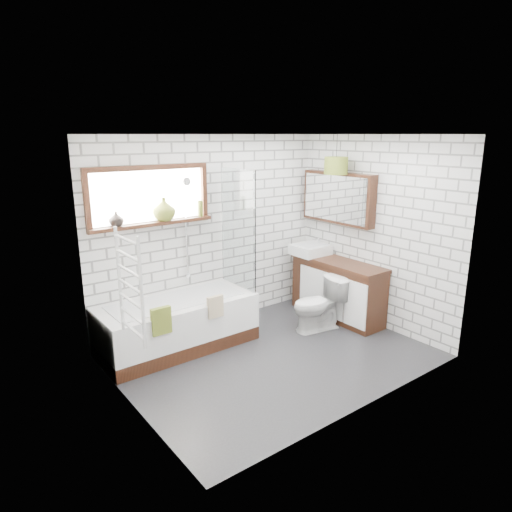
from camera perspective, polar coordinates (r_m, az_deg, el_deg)
floor at (r=5.44m, az=2.22°, el=-12.44°), size 3.40×2.60×0.01m
ceiling at (r=4.83m, az=2.53°, el=15.03°), size 3.40×2.60×0.01m
wall_back at (r=6.02m, az=-5.57°, el=2.93°), size 3.40×0.01×2.50m
wall_front at (r=4.11m, az=14.05°, el=-3.19°), size 3.40×0.01×2.50m
wall_left at (r=4.16m, az=-16.10°, el=-3.13°), size 0.01×2.60×2.50m
wall_right at (r=6.19m, az=14.64°, el=2.84°), size 0.01×2.60×2.50m
window at (r=5.50m, az=-13.07°, el=7.29°), size 1.52×0.16×0.68m
towel_radiator at (r=4.19m, az=-15.48°, el=-3.67°), size 0.06×0.52×1.00m
mirror_cabinet at (r=6.44m, az=10.20°, el=7.16°), size 0.16×1.20×0.70m
shower_riser at (r=5.77m, az=-8.74°, el=3.31°), size 0.02×0.02×1.30m
bathtub at (r=5.61m, az=-9.80°, el=-8.36°), size 1.85×0.82×0.60m
shower_screen at (r=5.74m, az=-2.25°, el=3.39°), size 0.02×0.72×1.50m
towel_green at (r=5.00m, az=-11.77°, el=-7.94°), size 0.22×0.06×0.30m
towel_beige at (r=5.30m, az=-5.13°, el=-6.33°), size 0.20×0.05×0.26m
vanity at (r=6.48m, az=10.15°, el=-4.10°), size 0.46×1.42×0.81m
basin at (r=6.64m, az=6.82°, el=0.81°), size 0.49×0.43×0.14m
tap at (r=6.73m, az=7.82°, el=1.52°), size 0.04×0.04×0.17m
toilet at (r=6.04m, az=7.78°, el=-6.02°), size 0.52×0.75×0.70m
vase_olive at (r=5.56m, az=-11.40°, el=5.57°), size 0.33×0.33×0.28m
vase_dark at (r=5.35m, az=-17.05°, el=4.24°), size 0.21×0.21×0.17m
bottle at (r=5.80m, az=-6.95°, el=5.73°), size 0.08×0.08×0.20m
pendant at (r=6.21m, az=9.97°, el=11.07°), size 0.31×0.31×0.23m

